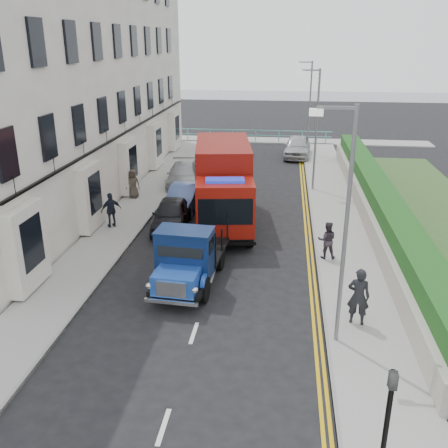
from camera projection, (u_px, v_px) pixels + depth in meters
ground at (204, 301)px, 17.25m from camera, size 120.00×120.00×0.00m
pavement_west at (134, 210)px, 26.20m from camera, size 2.40×38.00×0.12m
pavement_east at (337, 219)px, 25.00m from camera, size 2.60×38.00×0.12m
promenade at (256, 140)px, 44.20m from camera, size 30.00×2.50×0.12m
sea_plane at (269, 100)px, 73.05m from camera, size 120.00×120.00×0.00m
terrace_west at (72, 64)px, 27.92m from camera, size 6.31×30.20×14.25m
garden_east at (378, 204)px, 24.49m from camera, size 1.45×28.00×1.75m
seafront_railing at (256, 136)px, 43.28m from camera, size 13.00×0.08×1.11m
lamp_near at (342, 217)px, 13.52m from camera, size 1.23×0.18×7.00m
lamp_mid at (315, 123)px, 28.40m from camera, size 1.23×0.18×7.00m
lamp_far at (308, 102)px, 37.70m from camera, size 1.23×0.18×7.00m
traffic_signal at (387, 419)px, 9.03m from camera, size 0.16×0.20×3.10m
bedford_lorry at (186, 262)px, 17.78m from camera, size 2.27×5.01×2.31m
red_lorry at (223, 183)px, 23.84m from camera, size 3.54×7.65×3.86m
parked_car_front at (171, 214)px, 23.68m from camera, size 1.99×4.21×1.39m
parked_car_mid at (184, 198)px, 26.21m from camera, size 1.71×4.18×1.35m
parked_car_rear at (183, 175)px, 30.61m from camera, size 2.40×4.76×1.32m
seafront_car_left at (227, 144)px, 39.47m from camera, size 3.34×5.45×1.41m
seafront_car_right at (297, 146)px, 38.04m from camera, size 2.20×4.81×1.60m
pedestrian_east_near at (358, 296)px, 15.40m from camera, size 0.76×0.57×1.88m
pedestrian_east_far at (327, 240)px, 20.12m from camera, size 0.76×0.59×1.55m
pedestrian_west_near at (111, 210)px, 23.48m from camera, size 1.02×0.91×1.66m
pedestrian_west_far at (133, 184)px, 27.83m from camera, size 0.79×0.52×1.62m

